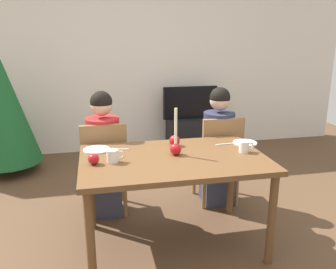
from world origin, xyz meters
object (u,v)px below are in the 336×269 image
(tv_stand, at_px, (190,134))
(tv, at_px, (190,103))
(person_left_child, at_px, (104,156))
(mug_right, at_px, (244,147))
(plate_right, at_px, (245,143))
(candle_centerpiece, at_px, (176,146))
(apple_by_left_plate, at_px, (175,141))
(chair_right, at_px, (219,155))
(person_right_child, at_px, (218,148))
(christmas_tree, at_px, (2,106))
(plate_left, at_px, (97,150))
(chair_left, at_px, (105,163))
(apple_near_candle, at_px, (94,159))
(dining_table, at_px, (173,167))
(mug_left, at_px, (113,156))

(tv_stand, distance_m, tv, 0.47)
(person_left_child, bearing_deg, mug_right, -31.15)
(plate_right, bearing_deg, mug_right, -115.42)
(person_left_child, height_order, candle_centerpiece, person_left_child)
(plate_right, xyz_separation_m, apple_by_left_plate, (-0.60, 0.06, 0.04))
(chair_right, relative_size, person_right_child, 0.77)
(christmas_tree, relative_size, plate_right, 7.97)
(plate_left, bearing_deg, apple_by_left_plate, -1.17)
(plate_left, distance_m, apple_by_left_plate, 0.64)
(chair_left, xyz_separation_m, apple_near_candle, (-0.09, -0.65, 0.28))
(christmas_tree, xyz_separation_m, apple_by_left_plate, (1.70, -1.67, -0.04))
(chair_right, bearing_deg, tv, 84.01)
(christmas_tree, distance_m, mug_right, 2.94)
(dining_table, relative_size, chair_left, 1.56)
(candle_centerpiece, distance_m, mug_right, 0.55)
(candle_centerpiece, xyz_separation_m, plate_left, (-0.60, 0.23, -0.07))
(dining_table, relative_size, christmas_tree, 0.87)
(christmas_tree, xyz_separation_m, plate_right, (2.30, -1.73, -0.08))
(chair_right, relative_size, plate_left, 4.25)
(person_left_child, bearing_deg, mug_left, -85.55)
(chair_right, distance_m, candle_centerpiece, 0.86)
(chair_left, relative_size, person_right_child, 0.77)
(mug_left, xyz_separation_m, apple_near_candle, (-0.14, -0.02, -0.01))
(plate_left, xyz_separation_m, plate_right, (1.24, -0.08, 0.00))
(dining_table, relative_size, plate_right, 6.93)
(person_right_child, height_order, christmas_tree, christmas_tree)
(tv_stand, xyz_separation_m, apple_by_left_plate, (-0.70, -2.04, 0.55))
(dining_table, xyz_separation_m, christmas_tree, (-1.63, 1.93, 0.17))
(candle_centerpiece, xyz_separation_m, apple_by_left_plate, (0.04, 0.22, -0.03))
(dining_table, height_order, person_left_child, person_left_child)
(dining_table, xyz_separation_m, candle_centerpiece, (0.03, 0.04, 0.16))
(tv, distance_m, mug_right, 2.32)
(chair_left, xyz_separation_m, plate_left, (-0.06, -0.33, 0.24))
(tv_stand, distance_m, mug_left, 2.69)
(tv_stand, height_order, mug_left, mug_left)
(chair_left, bearing_deg, tv, 52.96)
(mug_right, bearing_deg, plate_right, 64.58)
(chair_right, relative_size, tv_stand, 1.41)
(chair_left, relative_size, tv, 1.14)
(person_left_child, relative_size, plate_left, 5.53)
(person_left_child, relative_size, candle_centerpiece, 3.20)
(plate_left, bearing_deg, tv_stand, 56.47)
(tv, height_order, apple_by_left_plate, tv)
(tv_stand, bearing_deg, mug_right, -94.99)
(mug_left, bearing_deg, plate_right, 11.33)
(dining_table, xyz_separation_m, tv_stand, (0.77, 2.30, -0.43))
(candle_centerpiece, height_order, plate_left, candle_centerpiece)
(candle_centerpiece, relative_size, apple_by_left_plate, 4.10)
(chair_right, xyz_separation_m, candle_centerpiece, (-0.57, -0.57, 0.31))
(chair_left, xyz_separation_m, chair_right, (1.10, 0.00, 0.00))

